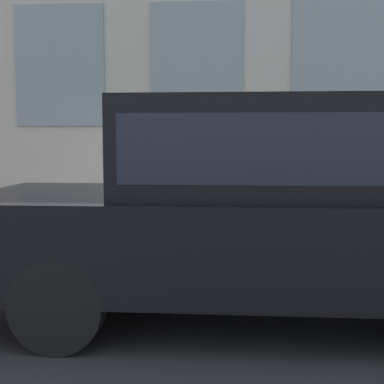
{
  "coord_description": "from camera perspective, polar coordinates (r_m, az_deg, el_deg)",
  "views": [
    {
      "loc": [
        -6.27,
        -0.66,
        1.63
      ],
      "look_at": [
        0.51,
        -0.12,
        0.96
      ],
      "focal_mm": 50.0,
      "sensor_mm": 36.0,
      "label": 1
    }
  ],
  "objects": [
    {
      "name": "fire_hydrant",
      "position": [
        6.76,
        1.78,
        -3.68
      ],
      "size": [
        0.3,
        0.42,
        0.8
      ],
      "color": "#2D7260",
      "rests_on": "sidewalk"
    },
    {
      "name": "ground_plane",
      "position": [
        6.52,
        -1.44,
        -8.9
      ],
      "size": [
        80.0,
        80.0,
        0.0
      ],
      "primitive_type": "plane",
      "color": "#2D2D30"
    },
    {
      "name": "sidewalk",
      "position": [
        7.96,
        -0.3,
        -5.73
      ],
      "size": [
        3.01,
        60.0,
        0.13
      ],
      "color": "#A8A093",
      "rests_on": "ground_plane"
    },
    {
      "name": "person",
      "position": [
        6.96,
        -1.73,
        1.86
      ],
      "size": [
        0.42,
        0.28,
        1.74
      ],
      "rotation": [
        0.0,
        0.0,
        0.7
      ],
      "color": "#998466",
      "rests_on": "sidewalk"
    },
    {
      "name": "parked_car_black_near",
      "position": [
        4.84,
        8.06,
        -1.16
      ],
      "size": [
        2.05,
        5.29,
        1.97
      ],
      "color": "black",
      "rests_on": "ground_plane"
    }
  ]
}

